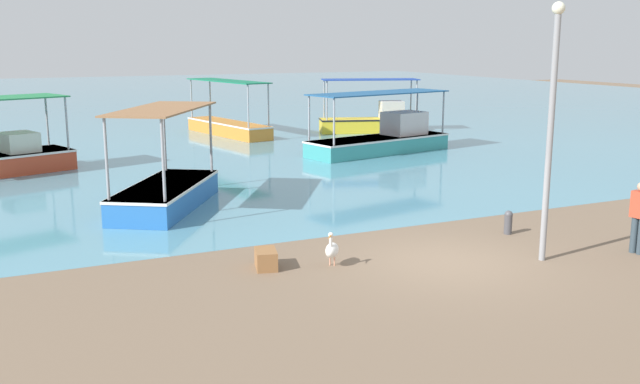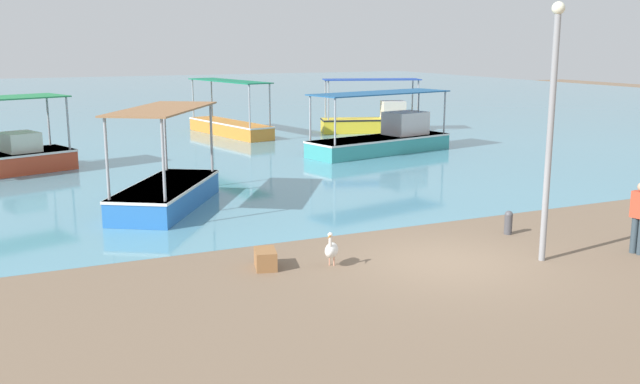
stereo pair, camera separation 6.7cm
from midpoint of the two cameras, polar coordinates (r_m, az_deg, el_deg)
ground at (r=16.24m, az=9.86°, el=-5.52°), size 120.00×120.00×0.00m
harbor_water at (r=61.49m, az=-16.76°, el=6.92°), size 110.00×90.00×0.00m
fishing_boat_far_left at (r=31.78m, az=5.01°, el=4.34°), size 7.18×3.41×2.67m
fishing_boat_far_right at (r=39.01m, az=4.19°, el=5.76°), size 5.59×3.09×2.87m
fishing_boat_near_left at (r=38.06m, az=-7.39°, el=5.37°), size 2.74×6.81×2.85m
fishing_boat_near_right at (r=21.45m, az=-12.32°, el=0.18°), size 4.23×5.22×2.95m
pelican at (r=15.61m, az=0.84°, el=-4.61°), size 0.58×0.70×0.80m
lamp_post at (r=16.26m, az=17.89°, el=5.58°), size 0.28×0.28×5.65m
mooring_bollard at (r=18.80m, az=14.73°, el=-2.30°), size 0.21×0.21×0.61m
fisherman_standing at (r=17.95m, az=24.10°, el=-1.72°), size 0.28×0.43×1.69m
cargo_crate at (r=15.56m, az=-4.47°, el=-5.37°), size 0.61×0.81×0.41m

